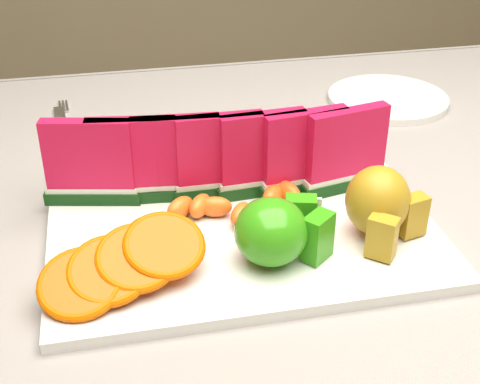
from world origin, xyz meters
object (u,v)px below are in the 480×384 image
at_px(pear_cluster, 380,204).
at_px(side_plate, 388,99).
at_px(fork, 63,129).
at_px(apple_cluster, 278,231).
at_px(platter, 240,225).

relative_size(pear_cluster, side_plate, 0.41).
bearing_deg(fork, side_plate, 0.49).
bearing_deg(pear_cluster, side_plate, 65.51).
height_order(pear_cluster, fork, pear_cluster).
relative_size(apple_cluster, side_plate, 0.45).
height_order(apple_cluster, side_plate, apple_cluster).
xyz_separation_m(apple_cluster, pear_cluster, (0.11, 0.02, 0.01)).
relative_size(apple_cluster, fork, 0.55).
xyz_separation_m(apple_cluster, fork, (-0.21, 0.37, -0.04)).
bearing_deg(platter, apple_cluster, -74.57).
height_order(platter, fork, platter).
bearing_deg(apple_cluster, side_plate, 53.85).
relative_size(platter, apple_cluster, 3.76).
height_order(side_plate, fork, side_plate).
xyz_separation_m(pear_cluster, side_plate, (0.16, 0.35, -0.05)).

